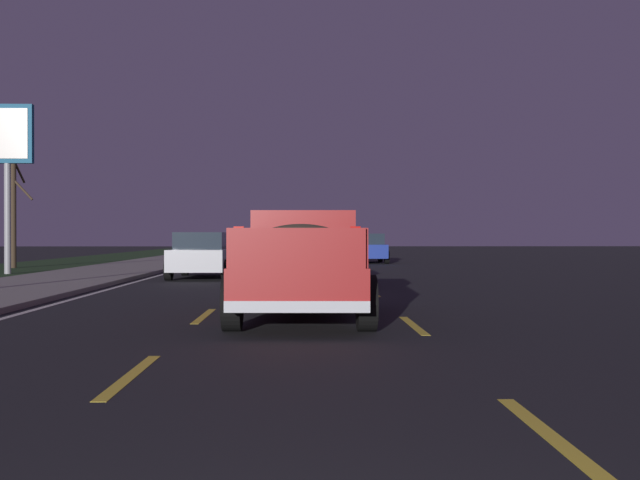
# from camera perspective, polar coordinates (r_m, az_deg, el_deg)

# --- Properties ---
(ground) EXTENTS (144.00, 144.00, 0.00)m
(ground) POSITION_cam_1_polar(r_m,az_deg,el_deg) (29.08, -1.35, -2.48)
(ground) COLOR black
(sidewalk_shoulder) EXTENTS (108.00, 4.00, 0.12)m
(sidewalk_shoulder) POSITION_cam_1_polar(r_m,az_deg,el_deg) (30.02, -15.73, -2.29)
(sidewalk_shoulder) COLOR gray
(sidewalk_shoulder) RESTS_ON ground
(lane_markings) EXTENTS (108.20, 7.04, 0.01)m
(lane_markings) POSITION_cam_1_polar(r_m,az_deg,el_deg) (32.75, -6.66, -2.16)
(lane_markings) COLOR yellow
(lane_markings) RESTS_ON ground
(pickup_truck) EXTENTS (5.48, 2.39, 1.87)m
(pickup_truck) POSITION_cam_1_polar(r_m,az_deg,el_deg) (12.80, -1.33, -1.65)
(pickup_truck) COLOR maroon
(pickup_truck) RESTS_ON ground
(sedan_blue) EXTENTS (4.41, 2.04, 1.54)m
(sedan_blue) POSITION_cam_1_polar(r_m,az_deg,el_deg) (38.91, 3.63, -0.62)
(sedan_blue) COLOR navy
(sedan_blue) RESTS_ON ground
(sedan_silver) EXTENTS (4.43, 2.06, 1.54)m
(sedan_silver) POSITION_cam_1_polar(r_m,az_deg,el_deg) (25.18, -9.01, -1.13)
(sedan_silver) COLOR #B2B5BA
(sedan_silver) RESTS_ON ground
(sedan_tan) EXTENTS (4.43, 2.08, 1.54)m
(sedan_tan) POSITION_cam_1_polar(r_m,az_deg,el_deg) (21.52, -0.88, -1.37)
(sedan_tan) COLOR #9E845B
(sedan_tan) RESTS_ON ground
(gas_price_sign) EXTENTS (0.27, 1.90, 6.33)m
(gas_price_sign) POSITION_cam_1_polar(r_m,az_deg,el_deg) (29.98, -23.06, 6.62)
(gas_price_sign) COLOR #99999E
(gas_price_sign) RESTS_ON ground
(bare_tree_far) EXTENTS (1.22, 1.18, 5.09)m
(bare_tree_far) POSITION_cam_1_polar(r_m,az_deg,el_deg) (35.29, -22.65, 2.16)
(bare_tree_far) COLOR #423323
(bare_tree_far) RESTS_ON ground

